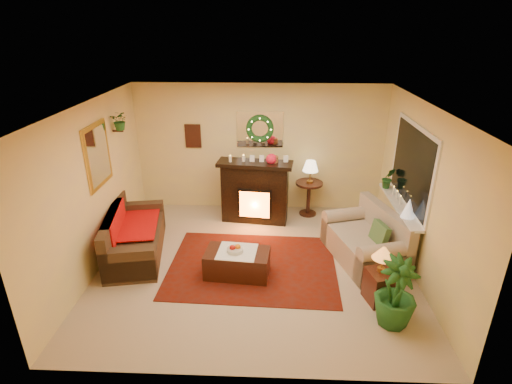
{
  "coord_description": "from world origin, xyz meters",
  "views": [
    {
      "loc": [
        0.24,
        -5.55,
        3.68
      ],
      "look_at": [
        0.0,
        0.35,
        1.15
      ],
      "focal_mm": 28.0,
      "sensor_mm": 36.0,
      "label": 1
    }
  ],
  "objects_px": {
    "sofa": "(135,231)",
    "end_table_square": "(381,285)",
    "coffee_table": "(237,263)",
    "fireplace": "(255,195)",
    "loveseat": "(365,237)",
    "side_table_round": "(308,200)"
  },
  "relations": [
    {
      "from": "loveseat",
      "to": "side_table_round",
      "type": "distance_m",
      "value": 1.85
    },
    {
      "from": "sofa",
      "to": "side_table_round",
      "type": "height_order",
      "value": "sofa"
    },
    {
      "from": "sofa",
      "to": "loveseat",
      "type": "relative_size",
      "value": 1.22
    },
    {
      "from": "sofa",
      "to": "fireplace",
      "type": "height_order",
      "value": "fireplace"
    },
    {
      "from": "fireplace",
      "to": "coffee_table",
      "type": "distance_m",
      "value": 1.94
    },
    {
      "from": "fireplace",
      "to": "loveseat",
      "type": "height_order",
      "value": "fireplace"
    },
    {
      "from": "loveseat",
      "to": "end_table_square",
      "type": "distance_m",
      "value": 1.09
    },
    {
      "from": "end_table_square",
      "to": "side_table_round",
      "type": "bearing_deg",
      "value": 106.41
    },
    {
      "from": "coffee_table",
      "to": "loveseat",
      "type": "bearing_deg",
      "value": 19.94
    },
    {
      "from": "sofa",
      "to": "end_table_square",
      "type": "height_order",
      "value": "sofa"
    },
    {
      "from": "sofa",
      "to": "coffee_table",
      "type": "xyz_separation_m",
      "value": [
        1.77,
        -0.57,
        -0.22
      ]
    },
    {
      "from": "sofa",
      "to": "loveseat",
      "type": "distance_m",
      "value": 3.83
    },
    {
      "from": "sofa",
      "to": "coffee_table",
      "type": "relative_size",
      "value": 1.88
    },
    {
      "from": "coffee_table",
      "to": "sofa",
      "type": "bearing_deg",
      "value": 167.63
    },
    {
      "from": "coffee_table",
      "to": "fireplace",
      "type": "bearing_deg",
      "value": 89.56
    },
    {
      "from": "loveseat",
      "to": "sofa",
      "type": "bearing_deg",
      "value": 162.56
    },
    {
      "from": "sofa",
      "to": "coffee_table",
      "type": "distance_m",
      "value": 1.88
    },
    {
      "from": "side_table_round",
      "to": "loveseat",
      "type": "bearing_deg",
      "value": -64.85
    },
    {
      "from": "sofa",
      "to": "fireplace",
      "type": "relative_size",
      "value": 1.46
    },
    {
      "from": "coffee_table",
      "to": "side_table_round",
      "type": "bearing_deg",
      "value": 65.37
    },
    {
      "from": "sofa",
      "to": "end_table_square",
      "type": "relative_size",
      "value": 3.87
    },
    {
      "from": "fireplace",
      "to": "end_table_square",
      "type": "bearing_deg",
      "value": -45.47
    }
  ]
}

